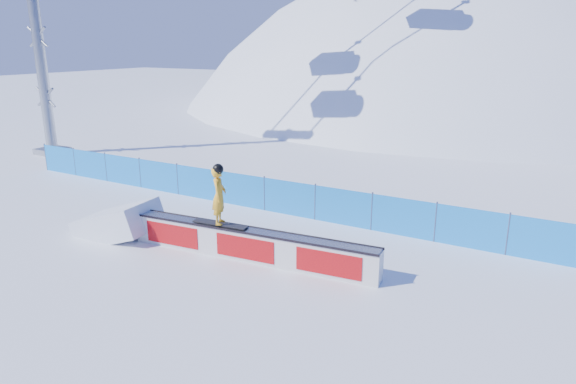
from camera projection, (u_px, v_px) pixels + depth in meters
The scene contains 6 objects.
ground at pixel (153, 247), 14.96m from camera, with size 160.00×160.00×0.00m, color white.
snow_hill at pixel (446, 272), 55.00m from camera, with size 64.00×64.00×64.00m.
safety_fence at pixel (241, 190), 18.53m from camera, with size 22.05×0.05×1.30m.
rail_box at pixel (249, 244), 14.00m from camera, with size 7.38×1.18×0.88m.
snow_ramp at pixel (120, 234), 15.96m from camera, with size 2.39×1.59×0.90m, color white, non-canonical shape.
snowboarder at pixel (219, 195), 13.99m from camera, with size 1.67×0.69×1.73m.
Camera 1 is at (10.32, -10.11, 5.75)m, focal length 32.00 mm.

